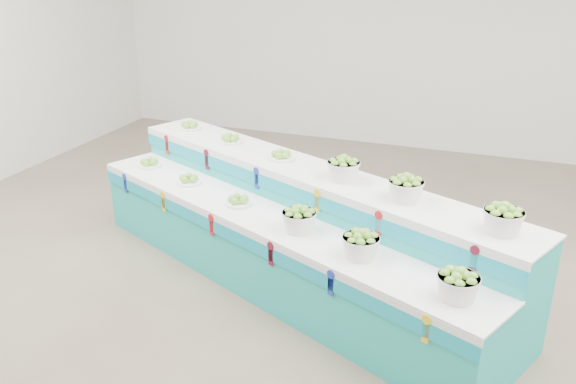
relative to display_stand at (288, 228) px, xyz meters
The scene contains 15 objects.
ground 0.93m from the display_stand, 49.93° to the right, with size 10.00×10.00×0.00m, color brown.
back_wall 4.68m from the display_stand, 83.55° to the left, with size 10.00×10.00×0.00m, color silver.
display_stand is the anchor object (origin of this frame).
plate_lower_left 1.86m from the display_stand, 164.35° to the left, with size 0.25×0.25×0.10m, color white.
plate_lower_mid 1.18m from the display_stand, 169.61° to the left, with size 0.25×0.25×0.10m, color white.
plate_lower_right 0.53m from the display_stand, 167.18° to the right, with size 0.25×0.25×0.10m, color white.
basket_lower_left 0.58m from the display_stand, 58.65° to the right, with size 0.29×0.29×0.21m, color silver, non-canonical shape.
basket_lower_mid 1.13m from the display_stand, 39.02° to the right, with size 0.29×0.29×0.21m, color silver, non-canonical shape.
basket_lower_right 1.91m from the display_stand, 32.68° to the right, with size 0.29×0.29×0.21m, color silver, non-canonical shape.
plate_upper_left 1.92m from the display_stand, 147.10° to the left, with size 0.25×0.25×0.10m, color white.
plate_upper_mid 1.28m from the display_stand, 141.85° to the left, with size 0.25×0.25×0.10m, color white.
plate_upper_right 0.72m from the display_stand, 118.64° to the left, with size 0.25×0.25×0.10m, color white.
basket_upper_left 0.79m from the display_stand, 10.11° to the left, with size 0.29×0.29×0.21m, color silver, non-canonical shape.
basket_upper_mid 1.25m from the display_stand, ahead, with size 0.29×0.29×0.21m, color silver, non-canonical shape.
basket_upper_right 1.98m from the display_stand, 15.87° to the right, with size 0.29×0.29×0.21m, color silver, non-canonical shape.
Camera 1 is at (1.24, -4.04, 2.90)m, focal length 37.36 mm.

